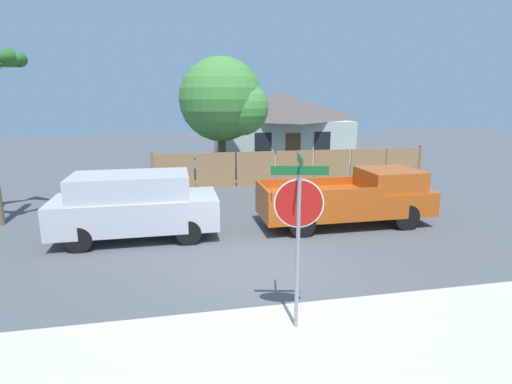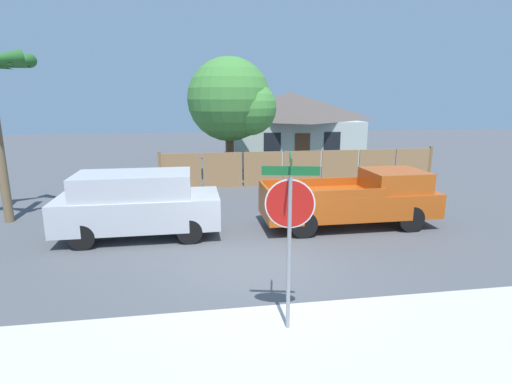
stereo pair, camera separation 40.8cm
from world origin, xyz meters
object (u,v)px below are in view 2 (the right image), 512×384
(oak_tree, at_px, (233,101))
(orange_pickup, at_px, (356,199))
(house, at_px, (289,125))
(stop_sign, at_px, (290,214))
(red_suv, at_px, (138,203))

(oak_tree, bearing_deg, orange_pickup, -68.91)
(house, distance_m, stop_sign, 20.32)
(stop_sign, bearing_deg, red_suv, 132.96)
(oak_tree, bearing_deg, house, 56.29)
(stop_sign, bearing_deg, house, 88.76)
(orange_pickup, bearing_deg, oak_tree, 110.63)
(house, relative_size, orange_pickup, 1.58)
(red_suv, bearing_deg, oak_tree, 65.14)
(house, height_order, red_suv, house)
(red_suv, bearing_deg, stop_sign, -59.68)
(orange_pickup, bearing_deg, stop_sign, -123.31)
(orange_pickup, xyz_separation_m, stop_sign, (-3.46, -5.37, 1.21))
(oak_tree, xyz_separation_m, orange_pickup, (3.06, -7.93, -2.96))
(house, relative_size, stop_sign, 2.80)
(orange_pickup, bearing_deg, house, 84.56)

